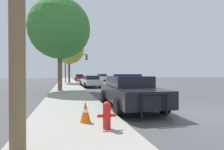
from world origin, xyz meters
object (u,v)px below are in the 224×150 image
tree_sidewalk_mid (69,49)px  car_background_distant (80,77)px  traffic_light (75,62)px  car_background_midblock (90,81)px  fire_hydrant (107,114)px  tree_sidewalk_near (60,29)px  police_car (129,91)px  car_background_oncoming (102,77)px  traffic_cone (85,112)px

tree_sidewalk_mid → car_background_distant: bearing=79.0°
traffic_light → car_background_midblock: (1.37, -8.54, -2.76)m
fire_hydrant → car_background_distant: size_ratio=0.16×
fire_hydrant → traffic_light: 24.53m
traffic_light → tree_sidewalk_near: tree_sidewalk_near is taller
tree_sidewalk_mid → police_car: bearing=-83.0°
car_background_oncoming → tree_sidewalk_near: 21.90m
traffic_cone → tree_sidewalk_mid: bearing=90.2°
tree_sidewalk_mid → traffic_cone: bearing=-89.8°
fire_hydrant → tree_sidewalk_near: size_ratio=0.09×
car_background_midblock → tree_sidewalk_near: tree_sidewalk_near is taller
police_car → car_background_midblock: bearing=-87.1°
traffic_cone → car_background_distant: bearing=85.9°
police_car → car_background_distant: police_car is taller
car_background_midblock → tree_sidewalk_mid: tree_sidewalk_mid is taller
car_background_distant → traffic_light: bearing=-93.3°
traffic_cone → police_car: bearing=46.3°
car_background_distant → car_background_oncoming: car_background_oncoming is taller
police_car → tree_sidewalk_near: tree_sidewalk_near is taller
fire_hydrant → tree_sidewalk_near: (-1.56, 11.20, 4.96)m
traffic_light → car_background_midblock: size_ratio=1.01×
traffic_light → tree_sidewalk_mid: 2.54m
car_background_midblock → car_background_distant: (0.28, 20.13, 0.01)m
car_background_midblock → car_background_distant: 20.13m
tree_sidewalk_mid → car_background_oncoming: bearing=50.7°
tree_sidewalk_mid → traffic_cone: (0.07, -21.97, -4.80)m
police_car → car_background_distant: bearing=-87.9°
police_car → car_background_oncoming: (4.41, 27.86, -0.02)m
car_background_oncoming → car_background_midblock: bearing=70.7°
fire_hydrant → car_background_midblock: car_background_midblock is taller
traffic_cone → fire_hydrant: bearing=-58.7°
traffic_light → tree_sidewalk_near: (-1.91, -13.15, 2.00)m
traffic_light → car_background_oncoming: (5.90, 6.76, -2.70)m
car_background_midblock → fire_hydrant: bearing=-100.2°
police_car → tree_sidewalk_near: (-3.40, 7.96, 4.69)m
tree_sidewalk_near → tree_sidewalk_mid: bearing=85.1°
police_car → fire_hydrant: police_car is taller
car_background_midblock → traffic_cone: car_background_midblock is taller
car_background_oncoming → fire_hydrant: bearing=75.8°
police_car → traffic_light: size_ratio=1.11×
car_background_distant → tree_sidewalk_mid: (-2.57, -13.16, 4.52)m
tree_sidewalk_near → traffic_cone: 11.60m
fire_hydrant → car_background_oncoming: (6.26, 31.11, 0.26)m
tree_sidewalk_near → fire_hydrant: bearing=-82.1°
car_background_midblock → car_background_oncoming: (4.53, 15.30, 0.06)m
tree_sidewalk_mid → traffic_cone: tree_sidewalk_mid is taller
police_car → car_background_midblock: size_ratio=1.12×
traffic_cone → car_background_oncoming: bearing=77.5°
police_car → fire_hydrant: 3.74m
tree_sidewalk_mid → car_background_midblock: bearing=-71.8°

